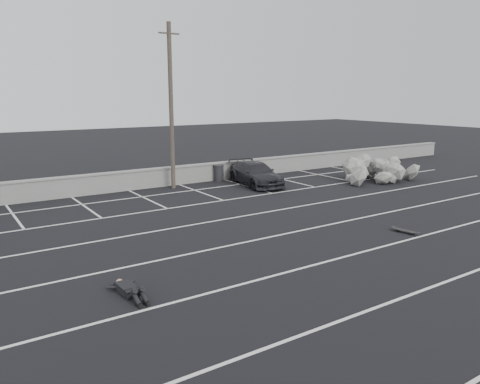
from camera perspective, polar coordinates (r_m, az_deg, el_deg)
ground at (r=15.45m, az=12.67°, el=-7.71°), size 120.00×120.00×0.00m
seawall at (r=26.61m, az=-9.53°, el=1.87°), size 50.00×0.45×1.06m
stall_lines at (r=18.55m, az=2.63°, el=-4.09°), size 36.00×20.05×0.01m
car_right at (r=26.60m, az=1.94°, el=2.24°), size 2.50×4.69×1.29m
utility_pole at (r=25.64m, az=-8.40°, el=10.26°), size 1.17×0.23×8.75m
trash_bin at (r=27.87m, az=-2.60°, el=2.34°), size 0.73×0.73×0.96m
riprap_pile at (r=29.02m, az=16.56°, el=2.23°), size 5.27×3.54×1.39m
person at (r=12.83m, az=-13.74°, el=-10.90°), size 1.04×2.21×0.43m
skateboard at (r=18.60m, az=19.48°, el=-4.49°), size 0.37×0.90×0.10m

